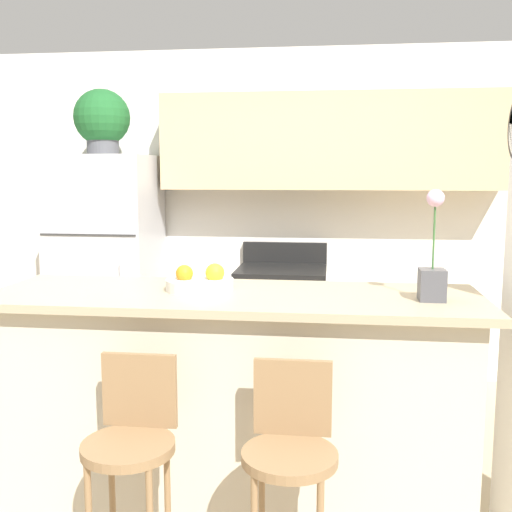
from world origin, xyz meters
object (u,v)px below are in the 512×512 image
at_px(stove_range, 281,327).
at_px(trash_bin, 176,371).
at_px(bar_stool_right, 290,459).
at_px(potted_plant_on_fridge, 102,120).
at_px(orchid_vase, 433,267).
at_px(bar_stool_left, 132,449).
at_px(refrigerator, 107,271).
at_px(fruit_bowl, 200,282).

relative_size(stove_range, trash_bin, 2.82).
relative_size(bar_stool_right, potted_plant_on_fridge, 1.98).
xyz_separation_m(stove_range, orchid_vase, (0.77, -1.91, 0.77)).
distance_m(bar_stool_left, bar_stool_right, 0.57).
distance_m(refrigerator, trash_bin, 0.93).
height_order(bar_stool_left, fruit_bowl, fruit_bowl).
distance_m(refrigerator, orchid_vase, 2.82).
relative_size(refrigerator, fruit_bowl, 5.83).
bearing_deg(trash_bin, stove_range, 21.74).
height_order(refrigerator, orchid_vase, refrigerator).
xyz_separation_m(bar_stool_left, orchid_vase, (1.11, 0.49, 0.61)).
bearing_deg(potted_plant_on_fridge, stove_range, 2.33).
distance_m(bar_stool_left, potted_plant_on_fridge, 2.89).
relative_size(potted_plant_on_fridge, orchid_vase, 1.06).
bearing_deg(orchid_vase, trash_bin, 133.11).
distance_m(bar_stool_left, fruit_bowl, 0.78).
bearing_deg(refrigerator, stove_range, 2.34).
xyz_separation_m(bar_stool_right, trash_bin, (-0.97, 2.10, -0.44)).
xyz_separation_m(bar_stool_left, fruit_bowl, (0.13, 0.58, 0.51)).
relative_size(stove_range, potted_plant_on_fridge, 2.24).
bearing_deg(fruit_bowl, bar_stool_right, -52.79).
height_order(potted_plant_on_fridge, trash_bin, potted_plant_on_fridge).
xyz_separation_m(orchid_vase, trash_bin, (-1.51, 1.61, -1.04)).
bearing_deg(bar_stool_left, fruit_bowl, 77.60).
bearing_deg(potted_plant_on_fridge, fruit_bowl, -57.64).
bearing_deg(stove_range, fruit_bowl, -96.60).
relative_size(bar_stool_left, orchid_vase, 2.11).
relative_size(bar_stool_left, bar_stool_right, 1.00).
distance_m(fruit_bowl, trash_bin, 1.86).
bearing_deg(potted_plant_on_fridge, orchid_vase, -41.49).
xyz_separation_m(bar_stool_right, potted_plant_on_fridge, (-1.56, 2.34, 1.37)).
bearing_deg(bar_stool_right, trash_bin, 114.82).
distance_m(bar_stool_right, trash_bin, 2.36).
relative_size(bar_stool_left, potted_plant_on_fridge, 1.98).
height_order(refrigerator, bar_stool_right, refrigerator).
relative_size(stove_range, orchid_vase, 2.38).
height_order(bar_stool_right, trash_bin, bar_stool_right).
height_order(bar_stool_right, potted_plant_on_fridge, potted_plant_on_fridge).
bearing_deg(stove_range, trash_bin, -158.26).
bearing_deg(stove_range, potted_plant_on_fridge, -177.67).
height_order(orchid_vase, fruit_bowl, orchid_vase).
bearing_deg(refrigerator, orchid_vase, -41.49).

